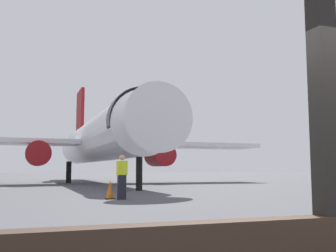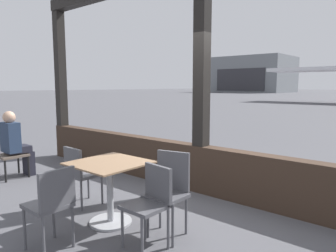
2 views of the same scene
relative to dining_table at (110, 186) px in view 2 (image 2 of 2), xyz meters
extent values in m
cube|color=#38281E|center=(0.16, 1.72, -0.09)|extent=(8.27, 0.24, 0.75)
cube|color=black|center=(-3.87, 1.72, 1.24)|extent=(0.20, 0.20, 3.41)
cube|color=black|center=(0.16, 1.72, 1.24)|extent=(0.20, 0.20, 3.41)
cube|color=#8C6B4C|center=(0.00, 0.00, 0.30)|extent=(0.83, 0.83, 0.02)
cylinder|color=#9EA0A5|center=(0.00, 0.00, -0.09)|extent=(0.08, 0.08, 0.76)
cylinder|color=#9EA0A5|center=(0.00, 0.00, -0.45)|extent=(0.52, 0.52, 0.03)
cube|color=#4C4C51|center=(-0.77, 0.17, -0.03)|extent=(0.40, 0.40, 0.04)
cube|color=#4C4C51|center=(-0.77, -0.01, 0.19)|extent=(0.40, 0.05, 0.39)
cylinder|color=#4C4C51|center=(-0.93, 0.34, -0.25)|extent=(0.03, 0.03, 0.44)
cylinder|color=#4C4C51|center=(-0.59, 0.33, -0.25)|extent=(0.03, 0.03, 0.44)
cylinder|color=#4C4C51|center=(-0.94, 0.00, -0.25)|extent=(0.03, 0.03, 0.44)
cylinder|color=#4C4C51|center=(-0.60, -0.01, -0.25)|extent=(0.03, 0.03, 0.44)
cube|color=#4C4C51|center=(0.77, -0.17, -0.01)|extent=(0.40, 0.40, 0.04)
cube|color=#4C4C51|center=(0.79, 0.01, 0.20)|extent=(0.40, 0.09, 0.38)
cylinder|color=#4C4C51|center=(0.91, -0.36, -0.24)|extent=(0.03, 0.03, 0.46)
cylinder|color=#4C4C51|center=(0.58, -0.31, -0.24)|extent=(0.03, 0.03, 0.46)
cylinder|color=#4C4C51|center=(0.96, -0.02, -0.24)|extent=(0.03, 0.03, 0.46)
cylinder|color=#4C4C51|center=(0.62, 0.02, -0.24)|extent=(0.03, 0.03, 0.46)
cube|color=#4C4C51|center=(0.77, 0.17, 0.01)|extent=(0.40, 0.40, 0.04)
cube|color=#4C4C51|center=(0.73, 0.34, 0.26)|extent=(0.40, 0.13, 0.45)
cylinder|color=#4C4C51|center=(0.97, 0.04, -0.23)|extent=(0.03, 0.03, 0.48)
cylinder|color=#4C4C51|center=(0.64, -0.04, -0.23)|extent=(0.03, 0.03, 0.48)
cylinder|color=#4C4C51|center=(0.89, 0.37, -0.23)|extent=(0.03, 0.03, 0.48)
cylinder|color=#4C4C51|center=(0.56, 0.29, -0.23)|extent=(0.03, 0.03, 0.48)
cube|color=#4C4C51|center=(0.00, -0.82, 0.00)|extent=(0.40, 0.40, 0.04)
cube|color=#4C4C51|center=(0.18, -0.80, 0.22)|extent=(0.07, 0.40, 0.38)
cylinder|color=#4C4C51|center=(-0.16, -1.00, -0.23)|extent=(0.03, 0.03, 0.47)
cylinder|color=#4C4C51|center=(-0.18, -0.66, -0.23)|extent=(0.03, 0.03, 0.47)
cylinder|color=#4C4C51|center=(0.18, -0.97, -0.23)|extent=(0.03, 0.03, 0.47)
cylinder|color=#4C4C51|center=(0.16, -0.64, -0.23)|extent=(0.03, 0.03, 0.47)
cube|color=brown|center=(-2.93, 0.08, -0.05)|extent=(0.48, 0.48, 0.04)
cylinder|color=black|center=(-3.14, 0.29, -0.27)|extent=(0.04, 0.04, 0.40)
cylinder|color=black|center=(-2.72, 0.29, -0.27)|extent=(0.04, 0.04, 0.40)
cylinder|color=black|center=(-2.72, -0.13, -0.27)|extent=(0.04, 0.04, 0.40)
cube|color=black|center=(-2.91, 0.20, 0.05)|extent=(0.32, 0.40, 0.12)
cube|color=black|center=(-2.89, 0.38, -0.24)|extent=(0.28, 0.12, 0.46)
cube|color=#23334C|center=(-2.93, 0.08, 0.29)|extent=(0.40, 0.22, 0.55)
sphere|color=tan|center=(-2.93, 0.08, 0.66)|extent=(0.22, 0.22, 0.22)
cube|color=slate|center=(-34.75, 77.12, 4.12)|extent=(18.72, 14.93, 9.18)
cube|color=#2D2D33|center=(-34.75, 69.61, 2.75)|extent=(13.10, 0.10, 5.51)
camera|label=1|loc=(-2.47, -1.23, 0.70)|focal=42.33mm
camera|label=2|loc=(2.97, -2.39, 1.23)|focal=33.75mm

